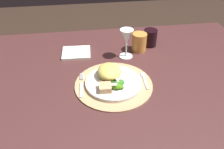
% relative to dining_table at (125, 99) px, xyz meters
% --- Properties ---
extents(dining_table, '(1.40, 0.99, 0.72)m').
position_rel_dining_table_xyz_m(dining_table, '(0.00, 0.00, 0.00)').
color(dining_table, '#472625').
rests_on(dining_table, ground).
extents(placemat, '(0.33, 0.33, 0.01)m').
position_rel_dining_table_xyz_m(placemat, '(-0.06, -0.06, 0.14)').
color(placemat, tan).
rests_on(placemat, dining_table).
extents(dinner_plate, '(0.24, 0.24, 0.01)m').
position_rel_dining_table_xyz_m(dinner_plate, '(-0.06, -0.06, 0.15)').
color(dinner_plate, silver).
rests_on(dinner_plate, placemat).
extents(pasta_serving, '(0.11, 0.13, 0.05)m').
position_rel_dining_table_xyz_m(pasta_serving, '(-0.08, -0.02, 0.19)').
color(pasta_serving, '#E3CB5B').
rests_on(pasta_serving, dinner_plate).
extents(salad_greens, '(0.07, 0.08, 0.03)m').
position_rel_dining_table_xyz_m(salad_greens, '(-0.05, -0.09, 0.17)').
color(salad_greens, '#3F7E10').
rests_on(salad_greens, dinner_plate).
extents(bread_piece, '(0.05, 0.05, 0.02)m').
position_rel_dining_table_xyz_m(bread_piece, '(-0.11, -0.11, 0.17)').
color(bread_piece, tan).
rests_on(bread_piece, dinner_plate).
extents(fork, '(0.02, 0.16, 0.00)m').
position_rel_dining_table_xyz_m(fork, '(-0.20, -0.05, 0.15)').
color(fork, silver).
rests_on(fork, placemat).
extents(spoon, '(0.02, 0.12, 0.01)m').
position_rel_dining_table_xyz_m(spoon, '(0.07, -0.04, 0.15)').
color(spoon, silver).
rests_on(spoon, placemat).
extents(napkin, '(0.15, 0.13, 0.01)m').
position_rel_dining_table_xyz_m(napkin, '(-0.22, 0.23, 0.15)').
color(napkin, white).
rests_on(napkin, dining_table).
extents(wine_glass, '(0.07, 0.07, 0.15)m').
position_rel_dining_table_xyz_m(wine_glass, '(0.03, 0.16, 0.25)').
color(wine_glass, silver).
rests_on(wine_glass, dining_table).
extents(amber_tumbler, '(0.08, 0.08, 0.09)m').
position_rel_dining_table_xyz_m(amber_tumbler, '(0.11, 0.22, 0.19)').
color(amber_tumbler, '#D38A3A').
rests_on(amber_tumbler, dining_table).
extents(dark_tumbler, '(0.07, 0.07, 0.09)m').
position_rel_dining_table_xyz_m(dark_tumbler, '(0.18, 0.26, 0.19)').
color(dark_tumbler, black).
rests_on(dark_tumbler, dining_table).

